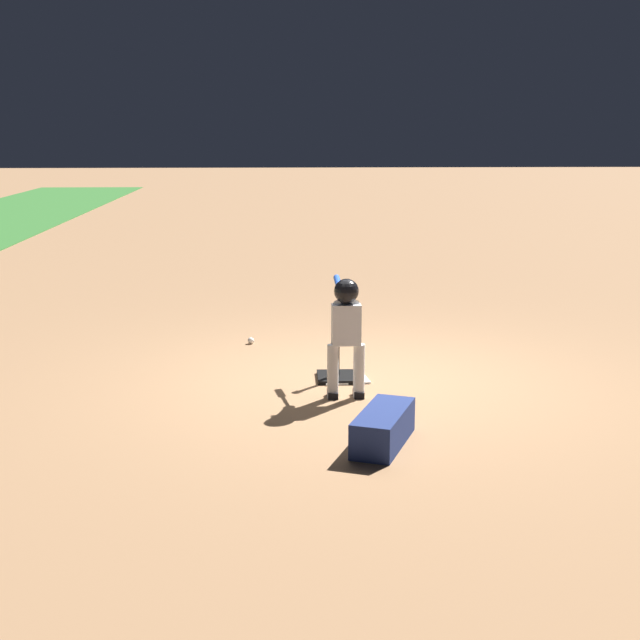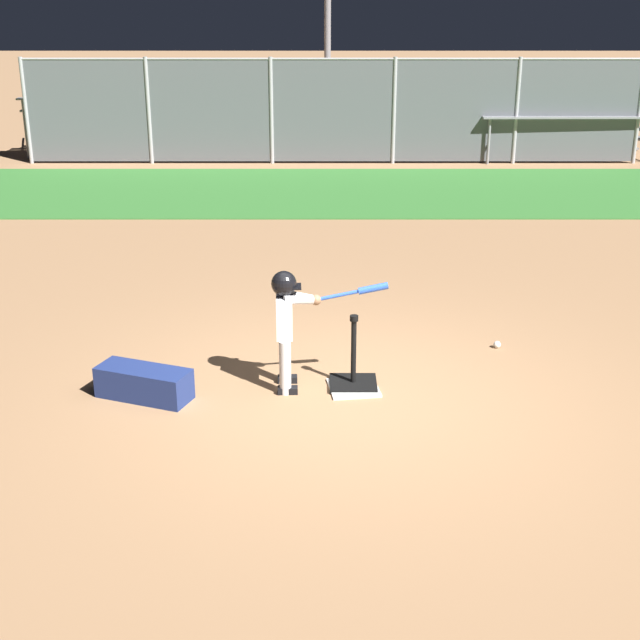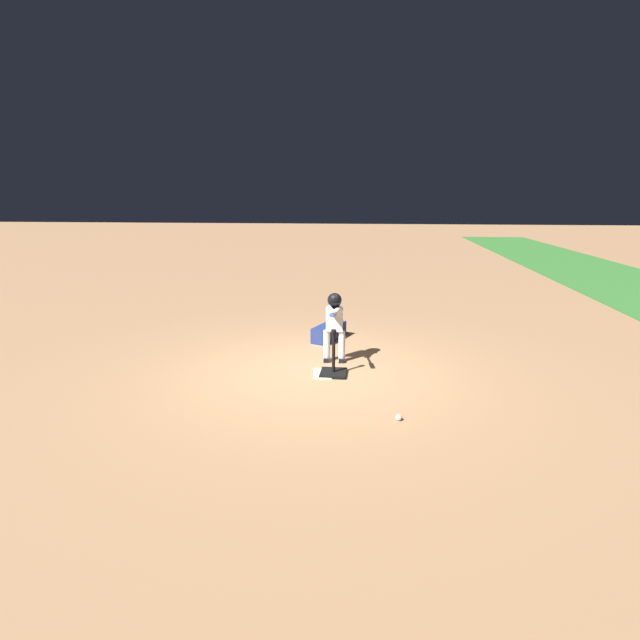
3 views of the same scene
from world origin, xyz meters
name	(u,v)px [view 1 (image 1 of 3)]	position (x,y,z in m)	size (l,w,h in m)	color
ground_plane	(366,380)	(0.00, 0.00, 0.00)	(90.00, 90.00, 0.00)	#99704C
home_plate	(344,378)	(0.05, 0.21, 0.01)	(0.44, 0.44, 0.02)	white
batting_tee	(337,370)	(0.05, 0.28, 0.09)	(0.43, 0.39, 0.69)	black
batter_child	(346,322)	(-0.53, 0.24, 0.70)	(1.03, 0.35, 1.11)	silver
baseball	(251,341)	(1.54, 1.19, 0.04)	(0.07, 0.07, 0.07)	white
equipment_bag	(383,428)	(-1.82, 0.03, 0.14)	(0.84, 0.32, 0.28)	navy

